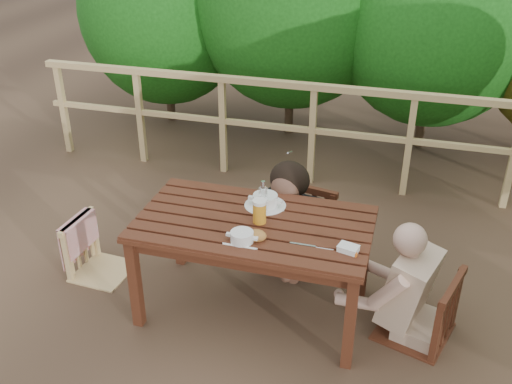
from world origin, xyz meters
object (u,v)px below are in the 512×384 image
(chair_right, at_px, (422,276))
(soup_near, at_px, (242,238))
(chair_far, at_px, (297,201))
(woman, at_px, (299,180))
(table, at_px, (254,267))
(soup_far, at_px, (265,201))
(butter_tub, at_px, (348,250))
(chair_left, at_px, (97,226))
(bottle, at_px, (263,197))
(diner_right, at_px, (432,251))
(bread_roll, at_px, (257,236))
(beer_glass, at_px, (260,212))

(chair_right, xyz_separation_m, soup_near, (-1.09, -0.30, 0.28))
(chair_far, relative_size, woman, 0.74)
(chair_right, bearing_deg, table, -69.63)
(table, height_order, chair_far, chair_far)
(soup_far, distance_m, butter_tub, 0.73)
(chair_left, height_order, soup_far, chair_left)
(soup_near, xyz_separation_m, bottle, (0.03, 0.38, 0.08))
(chair_right, relative_size, soup_near, 3.84)
(soup_far, bearing_deg, diner_right, -8.41)
(diner_right, distance_m, bottle, 1.11)
(bread_roll, height_order, bottle, bottle)
(table, xyz_separation_m, chair_right, (1.09, 0.05, 0.11))
(soup_near, bearing_deg, woman, 81.79)
(chair_right, xyz_separation_m, woman, (-0.95, 0.68, 0.21))
(chair_right, distance_m, soup_far, 1.12)
(chair_right, bearing_deg, bottle, -76.69)
(chair_left, bearing_deg, woman, -60.72)
(chair_far, xyz_separation_m, bread_roll, (-0.06, -0.91, 0.24))
(chair_left, height_order, diner_right, diner_right)
(chair_far, xyz_separation_m, woman, (0.00, 0.02, 0.18))
(butter_tub, bearing_deg, bread_roll, -163.93)
(diner_right, distance_m, butter_tub, 0.54)
(diner_right, height_order, beer_glass, diner_right)
(beer_glass, height_order, butter_tub, beer_glass)
(chair_right, relative_size, diner_right, 0.71)
(bread_roll, bearing_deg, soup_near, -146.12)
(soup_near, xyz_separation_m, bread_roll, (0.08, 0.05, -0.00))
(diner_right, xyz_separation_m, bottle, (-1.09, 0.08, 0.17))
(soup_near, distance_m, soup_far, 0.47)
(chair_far, bearing_deg, soup_far, -91.99)
(chair_far, relative_size, chair_right, 1.07)
(soup_far, bearing_deg, table, -94.56)
(bottle, bearing_deg, chair_far, 78.82)
(chair_left, relative_size, butter_tub, 6.86)
(chair_right, distance_m, butter_tub, 0.57)
(bread_roll, bearing_deg, beer_glass, 100.46)
(chair_left, xyz_separation_m, soup_far, (1.24, 0.13, 0.34))
(chair_left, bearing_deg, chair_far, -61.41)
(chair_left, height_order, beer_glass, beer_glass)
(woman, xyz_separation_m, diner_right, (0.98, -0.68, -0.02))
(beer_glass, bearing_deg, chair_far, 82.05)
(table, relative_size, diner_right, 1.16)
(butter_tub, bearing_deg, chair_far, 133.17)
(chair_far, distance_m, bread_roll, 0.94)
(diner_right, bearing_deg, woman, 72.79)
(chair_far, height_order, chair_right, chair_far)
(soup_far, bearing_deg, chair_far, 76.25)
(diner_right, relative_size, bottle, 5.45)
(bottle, distance_m, butter_tub, 0.69)
(table, height_order, chair_left, chair_left)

